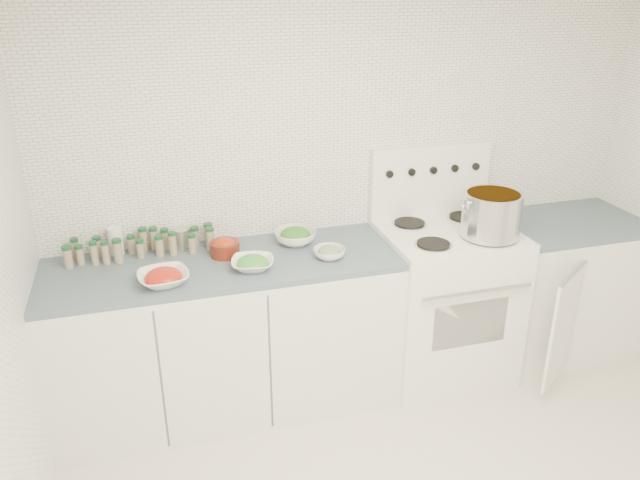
{
  "coord_description": "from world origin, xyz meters",
  "views": [
    {
      "loc": [
        -1.16,
        -1.79,
        2.3
      ],
      "look_at": [
        -0.31,
        1.14,
        0.98
      ],
      "focal_mm": 35.0,
      "sensor_mm": 36.0,
      "label": 1
    }
  ],
  "objects": [
    {
      "name": "room_walls",
      "position": [
        0.0,
        0.0,
        1.56
      ],
      "size": [
        3.54,
        3.04,
        2.52
      ],
      "color": "white",
      "rests_on": "ground"
    },
    {
      "name": "spice_cluster",
      "position": [
        -1.22,
        1.39,
        0.96
      ],
      "size": [
        0.77,
        0.16,
        0.14
      ],
      "color": "gray",
      "rests_on": "counter_left"
    },
    {
      "name": "stove",
      "position": [
        0.48,
        1.19,
        0.5
      ],
      "size": [
        0.76,
        0.7,
        1.36
      ],
      "color": "white",
      "rests_on": "ground"
    },
    {
      "name": "bowl_pepper",
      "position": [
        -0.8,
        1.27,
        0.95
      ],
      "size": [
        0.16,
        0.16,
        0.1
      ],
      "color": "#5B1B0F",
      "rests_on": "counter_left"
    },
    {
      "name": "counter_right",
      "position": [
        1.3,
        1.19,
        0.45
      ],
      "size": [
        0.89,
        0.85,
        0.9
      ],
      "color": "white",
      "rests_on": "ground"
    },
    {
      "name": "tin_can",
      "position": [
        -1.01,
        1.45,
        0.95
      ],
      "size": [
        0.08,
        0.08,
        0.1
      ],
      "primitive_type": "cylinder",
      "rotation": [
        0.0,
        0.0,
        0.05
      ],
      "color": "#AFAB94",
      "rests_on": "counter_left"
    },
    {
      "name": "bowl_snowpea",
      "position": [
        -0.69,
        1.07,
        0.93
      ],
      "size": [
        0.26,
        0.26,
        0.07
      ],
      "color": "white",
      "rests_on": "counter_left"
    },
    {
      "name": "bowl_broccoli",
      "position": [
        -0.4,
        1.33,
        0.94
      ],
      "size": [
        0.29,
        0.29,
        0.09
      ],
      "color": "white",
      "rests_on": "counter_left"
    },
    {
      "name": "salt_canister",
      "position": [
        -1.35,
        1.45,
        0.98
      ],
      "size": [
        0.09,
        0.09,
        0.15
      ],
      "primitive_type": "cylinder",
      "rotation": [
        0.0,
        0.0,
        -0.13
      ],
      "color": "white",
      "rests_on": "counter_left"
    },
    {
      "name": "bowl_tomato",
      "position": [
        -1.13,
        1.02,
        0.93
      ],
      "size": [
        0.27,
        0.27,
        0.08
      ],
      "color": "white",
      "rests_on": "counter_left"
    },
    {
      "name": "stock_pot",
      "position": [
        0.65,
        1.03,
        1.08
      ],
      "size": [
        0.34,
        0.32,
        0.25
      ],
      "rotation": [
        0.0,
        0.0,
        0.04
      ],
      "color": "silver",
      "rests_on": "stove"
    },
    {
      "name": "counter_left",
      "position": [
        -0.82,
        1.19,
        0.45
      ],
      "size": [
        1.85,
        0.62,
        0.9
      ],
      "color": "white",
      "rests_on": "ground"
    },
    {
      "name": "bowl_zucchini",
      "position": [
        -0.27,
        1.09,
        0.93
      ],
      "size": [
        0.19,
        0.19,
        0.07
      ],
      "color": "white",
      "rests_on": "counter_left"
    }
  ]
}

